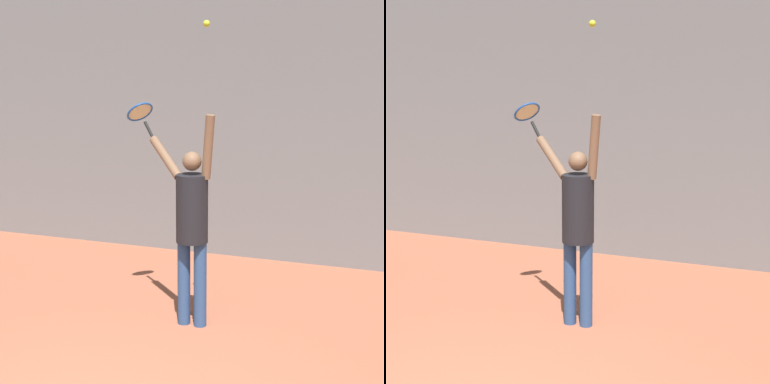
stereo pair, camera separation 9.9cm
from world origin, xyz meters
The scene contains 4 objects.
back_wall centered at (0.00, 5.04, 2.50)m, with size 18.00×0.10×5.00m.
tennis_player centered at (-0.03, 2.46, 1.10)m, with size 0.89×0.56×2.16m.
tennis_racket centered at (-0.80, 2.92, 2.10)m, with size 0.41×0.38×0.39m.
tennis_ball centered at (0.14, 2.39, 3.00)m, with size 0.07×0.07×0.07m.
Camera 2 is at (2.50, -3.80, 2.70)m, focal length 65.00 mm.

